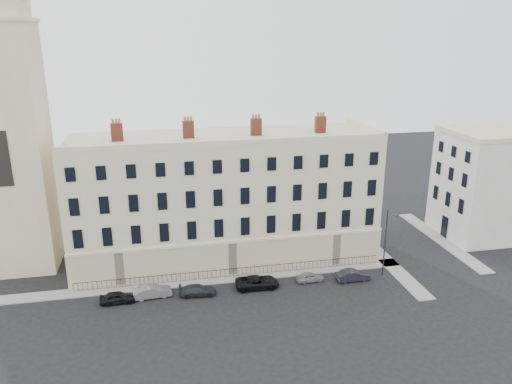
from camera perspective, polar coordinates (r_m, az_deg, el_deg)
ground at (r=54.59m, az=4.71°, el=-11.61°), size 160.00×160.00×0.00m
terrace at (r=61.11m, az=-3.63°, el=-0.58°), size 36.22×12.22×17.00m
church_tower at (r=62.13m, az=-26.91°, el=8.44°), size 8.00×8.13×44.00m
adjacent_building at (r=73.63m, az=24.53°, el=0.62°), size 10.00×10.00×14.00m
pavement_terrace at (r=57.26m, az=-6.53°, el=-10.10°), size 48.00×2.00×0.12m
pavement_east_return at (r=65.57m, az=13.77°, el=-6.75°), size 2.00×24.00×0.12m
pavement_adjacent at (r=71.80m, az=20.37°, el=-5.18°), size 2.00×20.00×0.12m
railings at (r=57.80m, az=-2.59°, el=-9.16°), size 35.00×0.04×0.96m
car_a at (r=54.56m, az=-15.52°, el=-11.53°), size 3.70×1.60×1.24m
car_b at (r=54.76m, az=-11.77°, el=-11.06°), size 4.16×1.78×1.33m
car_c at (r=54.40m, az=-6.68°, el=-11.09°), size 4.09×1.91×1.16m
car_d at (r=55.44m, az=0.16°, el=-10.26°), size 4.90×2.38×1.34m
car_e at (r=57.10m, az=6.20°, el=-9.63°), size 3.23×1.43×1.08m
car_f at (r=57.96m, az=11.03°, el=-9.33°), size 3.88×1.36×1.28m
streetlamp at (r=58.45m, az=14.63°, el=-5.29°), size 0.49×1.70×7.93m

